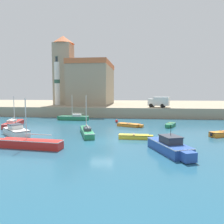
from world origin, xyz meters
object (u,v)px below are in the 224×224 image
at_px(motorboat_blue_0, 170,146).
at_px(mooring_buoy, 117,121).
at_px(lighthouse, 58,80).
at_px(motorboat_white_6, 16,131).
at_px(dinghy_green_3, 170,125).
at_px(dinghy_orange_9, 223,134).
at_px(sailboat_red_8, 30,143).
at_px(sailboat_red_1, 14,123).
at_px(dinghy_orange_2, 130,125).
at_px(dinghy_yellow_4, 135,136).
at_px(sailboat_green_7, 74,118).
at_px(sailboat_green_5, 87,131).
at_px(truck_on_quay, 159,102).
at_px(church, 88,81).

xyz_separation_m(motorboat_blue_0, mooring_buoy, (-6.52, 18.59, -0.33)).
xyz_separation_m(mooring_buoy, lighthouse, (-16.26, 15.58, 7.99)).
height_order(motorboat_white_6, mooring_buoy, motorboat_white_6).
xyz_separation_m(dinghy_green_3, dinghy_orange_9, (5.33, -6.64, 0.02)).
height_order(motorboat_white_6, sailboat_red_8, sailboat_red_8).
distance_m(sailboat_red_1, dinghy_orange_9, 30.15).
bearing_deg(motorboat_white_6, dinghy_orange_2, 31.37).
bearing_deg(motorboat_white_6, dinghy_yellow_4, -1.54).
height_order(sailboat_green_7, sailboat_red_8, sailboat_green_7).
relative_size(sailboat_red_8, mooring_buoy, 13.57).
bearing_deg(mooring_buoy, lighthouse, 136.23).
xyz_separation_m(dinghy_orange_2, dinghy_orange_9, (11.61, -6.18, 0.07)).
distance_m(motorboat_blue_0, sailboat_green_7, 25.57).
bearing_deg(dinghy_orange_9, mooring_buoy, 143.38).
bearing_deg(sailboat_green_5, sailboat_green_7, 112.65).
relative_size(sailboat_red_1, dinghy_green_3, 2.07).
xyz_separation_m(sailboat_red_8, truck_on_quay, (14.73, 27.35, 2.87)).
distance_m(sailboat_green_5, church, 32.14).
height_order(dinghy_orange_2, motorboat_white_6, motorboat_white_6).
distance_m(dinghy_orange_2, lighthouse, 28.40).
bearing_deg(motorboat_blue_0, sailboat_green_5, 142.36).
xyz_separation_m(dinghy_yellow_4, dinghy_orange_9, (10.70, 2.67, 0.06)).
bearing_deg(motorboat_white_6, motorboat_blue_0, -18.14).
bearing_deg(church, sailboat_green_5, -77.44).
relative_size(sailboat_red_1, mooring_buoy, 13.42).
bearing_deg(church, motorboat_white_6, -93.58).
distance_m(dinghy_orange_2, dinghy_green_3, 6.29).
distance_m(dinghy_orange_2, sailboat_green_7, 12.59).
xyz_separation_m(dinghy_yellow_4, lighthouse, (-19.60, 28.69, 7.97)).
bearing_deg(truck_on_quay, dinghy_orange_2, -113.38).
bearing_deg(sailboat_red_8, dinghy_green_3, 43.77).
height_order(dinghy_orange_2, dinghy_orange_9, dinghy_orange_9).
xyz_separation_m(sailboat_green_7, dinghy_orange_9, (22.42, -12.62, -0.16)).
relative_size(sailboat_green_7, sailboat_red_8, 0.88).
relative_size(motorboat_white_6, church, 0.28).
bearing_deg(motorboat_white_6, mooring_buoy, 48.01).
height_order(dinghy_orange_2, dinghy_green_3, dinghy_green_3).
bearing_deg(dinghy_yellow_4, sailboat_red_1, 159.25).
bearing_deg(sailboat_green_7, dinghy_yellow_4, -52.54).
bearing_deg(lighthouse, motorboat_blue_0, -56.30).
height_order(sailboat_green_5, sailboat_green_7, sailboat_green_5).
distance_m(motorboat_blue_0, sailboat_red_8, 13.13).
height_order(motorboat_blue_0, sailboat_green_7, sailboat_green_7).
bearing_deg(dinghy_yellow_4, truck_on_quay, 77.75).
height_order(dinghy_green_3, lighthouse, lighthouse).
bearing_deg(motorboat_blue_0, sailboat_green_7, 125.65).
bearing_deg(church, sailboat_green_7, -86.34).
xyz_separation_m(dinghy_yellow_4, sailboat_green_5, (-6.01, 1.61, 0.18)).
bearing_deg(dinghy_yellow_4, mooring_buoy, 104.28).
bearing_deg(dinghy_orange_2, motorboat_white_6, -148.63).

